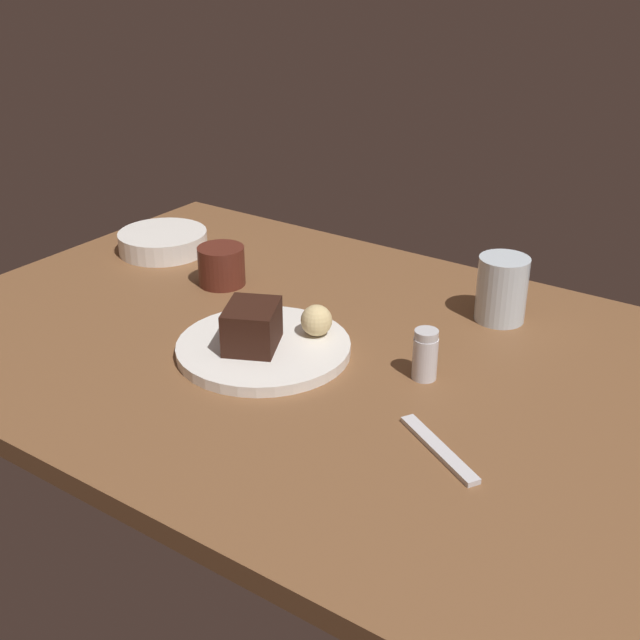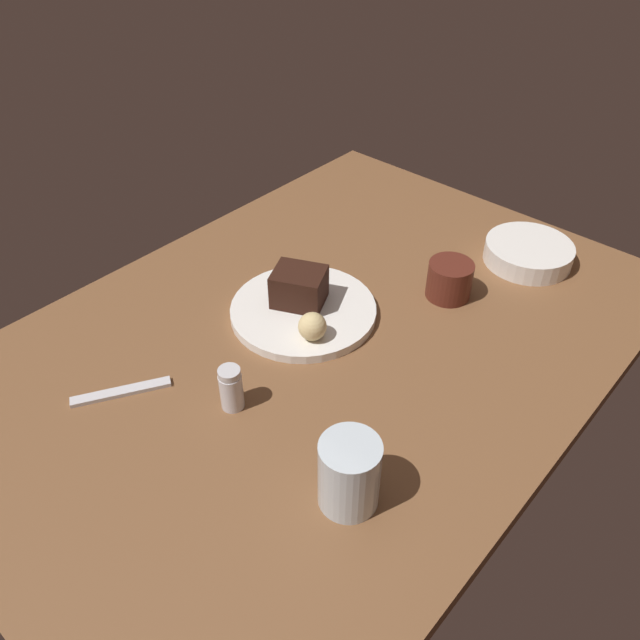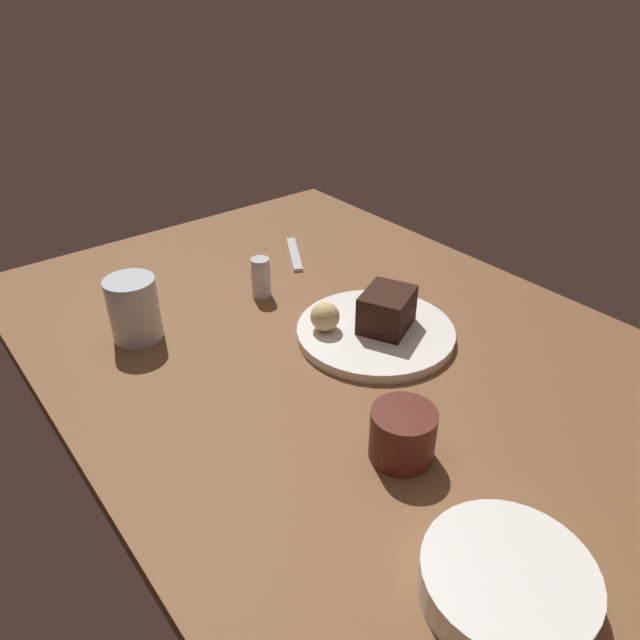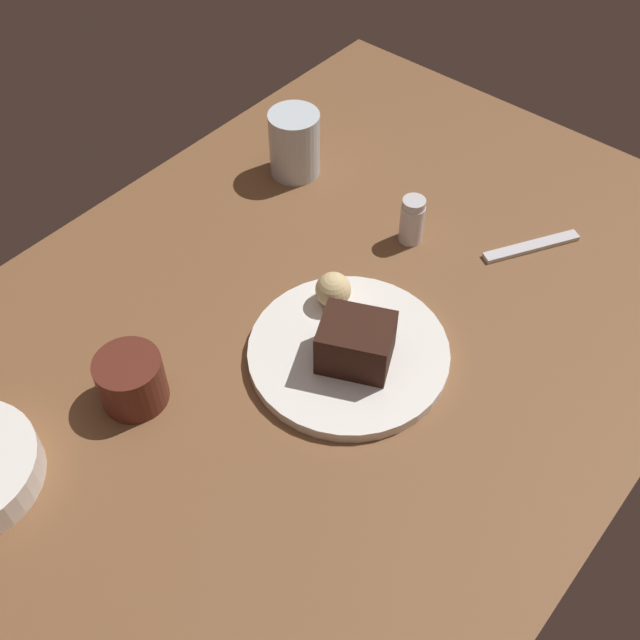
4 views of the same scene
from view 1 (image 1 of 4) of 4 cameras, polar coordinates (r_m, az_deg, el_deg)
dining_table at (r=124.39cm, az=-1.27°, el=-2.15°), size 120.00×84.00×3.00cm
dessert_plate at (r=120.56cm, az=-3.96°, el=-1.95°), size 25.68×25.68×1.62cm
chocolate_cake_slice at (r=118.05cm, az=-4.76°, el=-0.44°), size 10.32×11.07×6.37cm
bread_roll at (r=121.22cm, az=-0.25°, el=-0.03°), size 4.74×4.74×4.74cm
salt_shaker at (r=113.41cm, az=7.35°, el=-2.42°), size 3.50×3.50×7.37cm
water_glass at (r=131.65cm, az=12.56°, el=2.12°), size 7.97×7.97×10.51cm
side_bowl at (r=160.27cm, az=-10.89°, el=5.39°), size 16.89×16.89×3.91cm
coffee_cup at (r=143.20cm, az=-6.88°, el=3.78°), size 8.13×8.13×6.85cm
dessert_spoon at (r=100.27cm, az=8.27°, el=-8.87°), size 13.85×9.13×0.70cm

